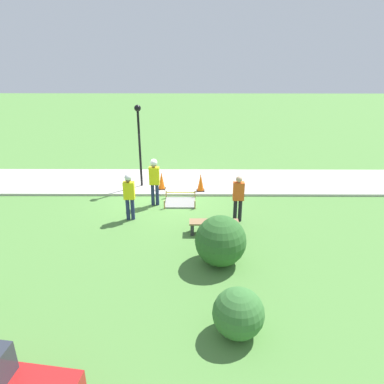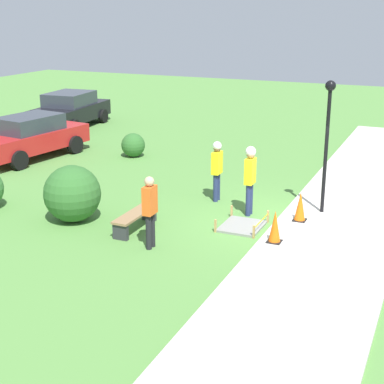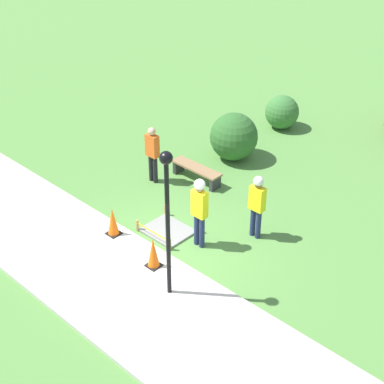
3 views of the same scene
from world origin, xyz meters
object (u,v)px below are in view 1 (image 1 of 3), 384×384
object	(u,v)px
park_bench	(214,225)
worker_supervisor	(154,177)
bystander_in_orange_shirt	(238,196)
lamppost_near	(139,134)
traffic_cone_near_patch	(201,182)
worker_assistant	(129,193)
traffic_cone_far_patch	(162,180)

from	to	relation	value
park_bench	worker_supervisor	world-z (taller)	worker_supervisor
bystander_in_orange_shirt	lamppost_near	distance (m)	5.34
traffic_cone_near_patch	worker_supervisor	world-z (taller)	worker_supervisor
traffic_cone_near_patch	park_bench	size ratio (longest dim) A/B	0.47
worker_assistant	lamppost_near	distance (m)	3.44
traffic_cone_far_patch	worker_assistant	size ratio (longest dim) A/B	0.44
worker_supervisor	bystander_in_orange_shirt	size ratio (longest dim) A/B	1.10
traffic_cone_far_patch	bystander_in_orange_shirt	xyz separation A→B (m)	(-3.02, 2.87, 0.52)
traffic_cone_near_patch	lamppost_near	size ratio (longest dim) A/B	0.22
traffic_cone_near_patch	traffic_cone_far_patch	xyz separation A→B (m)	(1.71, -0.19, 0.00)
worker_supervisor	lamppost_near	world-z (taller)	lamppost_near
traffic_cone_near_patch	worker_assistant	size ratio (longest dim) A/B	0.44
worker_supervisor	worker_assistant	distance (m)	1.51
park_bench	worker_supervisor	distance (m)	3.36
worker_assistant	park_bench	bearing A→B (deg)	161.04
traffic_cone_near_patch	bystander_in_orange_shirt	xyz separation A→B (m)	(-1.31, 2.68, 0.52)
park_bench	worker_assistant	distance (m)	3.32
worker_supervisor	bystander_in_orange_shirt	xyz separation A→B (m)	(-3.17, 1.41, -0.18)
bystander_in_orange_shirt	traffic_cone_near_patch	bearing A→B (deg)	-63.84
bystander_in_orange_shirt	park_bench	bearing A→B (deg)	45.32
park_bench	lamppost_near	world-z (taller)	lamppost_near
park_bench	bystander_in_orange_shirt	size ratio (longest dim) A/B	0.96
traffic_cone_far_patch	lamppost_near	distance (m)	2.24
traffic_cone_near_patch	traffic_cone_far_patch	size ratio (longest dim) A/B	1.00
worker_supervisor	traffic_cone_far_patch	bearing A→B (deg)	-95.77
traffic_cone_near_patch	lamppost_near	bearing A→B (deg)	-12.59
traffic_cone_far_patch	park_bench	distance (m)	4.34
traffic_cone_far_patch	lamppost_near	xyz separation A→B (m)	(0.93, -0.40, 1.99)
worker_assistant	bystander_in_orange_shirt	xyz separation A→B (m)	(-3.97, 0.13, -0.06)
traffic_cone_far_patch	park_bench	world-z (taller)	traffic_cone_far_patch
worker_assistant	worker_supervisor	bearing A→B (deg)	-121.88
park_bench	bystander_in_orange_shirt	world-z (taller)	bystander_in_orange_shirt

